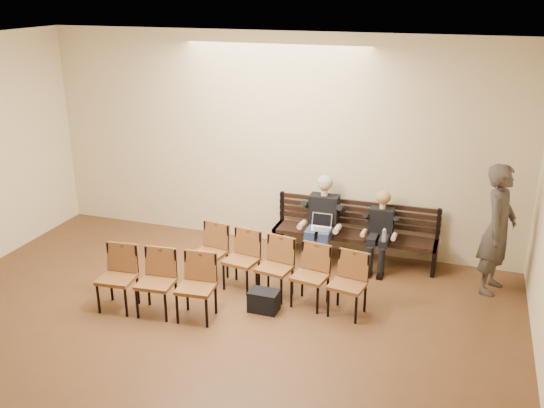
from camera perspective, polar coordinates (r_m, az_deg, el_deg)
The scene contains 10 objects.
room_walls at distance 5.99m, azimuth -12.32°, elevation 3.71°, with size 8.02×10.01×3.51m.
bench at distance 9.75m, azimuth 7.66°, elevation -4.02°, with size 2.60×0.90×0.45m, color black.
seated_man at distance 9.56m, azimuth 4.75°, elevation -1.45°, with size 0.57×0.78×1.36m, color black, non-canonical shape.
seated_woman at distance 9.46m, azimuth 10.11°, elevation -2.89°, with size 0.46×0.64×1.07m, color black, non-canonical shape.
laptop at distance 9.41m, azimuth 4.50°, elevation -2.57°, with size 0.32×0.25×0.23m, color silver.
water_bottle at distance 9.17m, azimuth 10.46°, elevation -3.56°, with size 0.06×0.06×0.21m, color silver.
bag at distance 8.27m, azimuth -0.77°, elevation -9.10°, with size 0.39×0.27×0.29m, color black.
passerby at distance 8.98m, azimuth 20.60°, elevation -1.40°, with size 0.79×0.52×2.17m, color #3C3531.
chair_row_front at distance 8.50m, azimuth 0.25°, elevation -6.10°, with size 2.61×0.46×0.85m, color brown.
chair_row_back at distance 8.21m, azimuth -10.88°, elevation -7.36°, with size 1.59×0.48×0.88m, color brown.
Camera 1 is at (3.00, -4.13, 4.17)m, focal length 40.00 mm.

